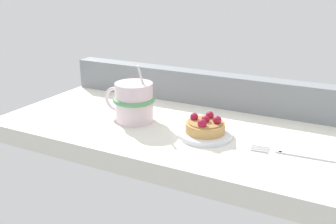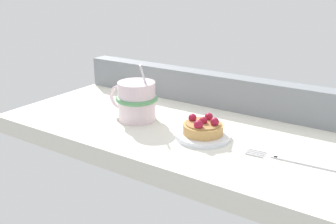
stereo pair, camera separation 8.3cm
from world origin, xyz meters
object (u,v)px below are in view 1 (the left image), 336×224
(dessert_plate, at_px, (205,134))
(dessert_fork, at_px, (293,154))
(coffee_mug, at_px, (134,102))
(raspberry_tart, at_px, (205,126))

(dessert_plate, distance_m, dessert_fork, 0.18)
(dessert_fork, bearing_deg, coffee_mug, 177.08)
(dessert_plate, relative_size, raspberry_tart, 1.39)
(coffee_mug, bearing_deg, dessert_fork, -2.92)
(raspberry_tart, bearing_deg, coffee_mug, 176.27)
(coffee_mug, bearing_deg, dessert_plate, -3.68)
(raspberry_tart, bearing_deg, dessert_plate, 136.33)
(raspberry_tart, xyz_separation_m, dessert_fork, (0.18, -0.01, -0.02))
(coffee_mug, xyz_separation_m, dessert_fork, (0.36, -0.02, -0.04))
(raspberry_tart, distance_m, coffee_mug, 0.19)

